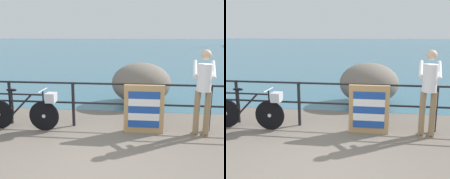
{
  "view_description": "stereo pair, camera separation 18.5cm",
  "coord_description": "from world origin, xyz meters",
  "views": [
    {
      "loc": [
        0.72,
        -3.56,
        2.1
      ],
      "look_at": [
        0.09,
        2.36,
        0.79
      ],
      "focal_mm": 41.29,
      "sensor_mm": 36.0,
      "label": 1
    },
    {
      "loc": [
        0.9,
        -3.53,
        2.1
      ],
      "look_at": [
        0.09,
        2.36,
        0.79
      ],
      "focal_mm": 41.29,
      "sensor_mm": 36.0,
      "label": 2
    }
  ],
  "objects": [
    {
      "name": "promenade_railing",
      "position": [
        -0.0,
        1.96,
        0.64
      ],
      "size": [
        7.57,
        0.07,
        1.02
      ],
      "color": "black",
      "rests_on": "ground_plane"
    },
    {
      "name": "breakwater_boulder_main",
      "position": [
        0.79,
        4.12,
        0.62
      ],
      "size": [
        1.77,
        1.52,
        1.23
      ],
      "color": "slate",
      "rests_on": "ground"
    },
    {
      "name": "ground_plane",
      "position": [
        0.0,
        20.0,
        -0.05
      ],
      "size": [
        120.0,
        120.0,
        0.1
      ],
      "primitive_type": "cube",
      "color": "#6B6056"
    },
    {
      "name": "sea_surface",
      "position": [
        0.0,
        48.18,
        0.0
      ],
      "size": [
        120.0,
        90.0,
        0.01
      ],
      "primitive_type": "cube",
      "color": "#38667A",
      "rests_on": "ground_plane"
    },
    {
      "name": "folded_deckchair_stack",
      "position": [
        0.84,
        1.7,
        0.52
      ],
      "size": [
        0.84,
        0.1,
        1.04
      ],
      "color": "tan",
      "rests_on": "ground_plane"
    },
    {
      "name": "person_at_railing",
      "position": [
        2.02,
        1.68,
        0.99
      ],
      "size": [
        0.52,
        0.67,
        1.78
      ],
      "rotation": [
        0.0,
        0.0,
        1.4
      ],
      "color": "#8C7251",
      "rests_on": "ground_plane"
    },
    {
      "name": "bicycle",
      "position": [
        -1.69,
        1.6,
        0.46
      ],
      "size": [
        1.7,
        0.48,
        0.92
      ],
      "rotation": [
        0.0,
        0.0,
        -0.01
      ],
      "color": "black",
      "rests_on": "ground_plane"
    }
  ]
}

